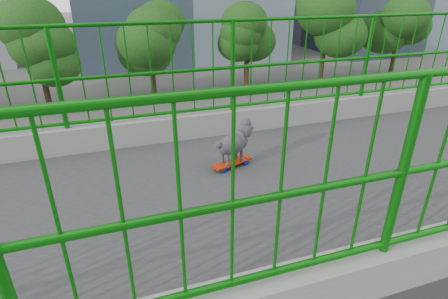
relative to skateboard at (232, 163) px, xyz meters
The scene contains 10 objects.
road 14.48m from the skateboard, behind, with size 18.00×90.00×0.02m, color black.
railing 1.73m from the skateboard, 74.91° to the right, with size 3.00×24.00×1.42m.
street_trees 25.69m from the skateboard, behind, with size 5.30×60.40×7.26m.
skateboard is the anchor object (origin of this frame).
poodle 0.24m from the skateboard, 108.28° to the left, with size 0.30×0.48×0.41m.
car_1 11.39m from the skateboard, 156.79° to the left, with size 1.67×4.80×1.58m, color black.
car_2 14.52m from the skateboard, 156.03° to the right, with size 2.49×5.39×1.50m, color black.
car_3 19.81m from the skateboard, 143.88° to the left, with size 1.89×4.64×1.35m, color silver.
car_4 22.73m from the skateboard, 147.19° to the left, with size 1.73×4.31×1.47m, color silver.
car_5 8.56m from the skateboard, 163.85° to the right, with size 1.54×4.40×1.45m, color red.
Camera 1 is at (2.70, 0.52, 8.80)m, focal length 28.21 mm.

